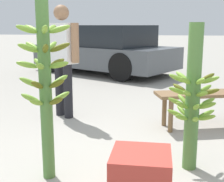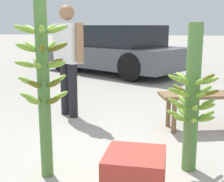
% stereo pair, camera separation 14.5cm
% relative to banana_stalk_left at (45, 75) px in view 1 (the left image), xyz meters
% --- Properties ---
extents(banana_stalk_left, '(0.45, 0.46, 1.73)m').
position_rel_banana_stalk_left_xyz_m(banana_stalk_left, '(0.00, 0.00, 0.00)').
color(banana_stalk_left, '#4C7A38').
rests_on(banana_stalk_left, ground_plane).
extents(banana_stalk_center, '(0.46, 0.46, 1.35)m').
position_rel_banana_stalk_left_xyz_m(banana_stalk_center, '(1.25, 0.37, -0.23)').
color(banana_stalk_center, '#4C7A38').
rests_on(banana_stalk_center, ground_plane).
extents(vendor_person, '(0.61, 0.46, 1.60)m').
position_rel_banana_stalk_left_xyz_m(vendor_person, '(-0.43, 1.84, 0.03)').
color(vendor_person, black).
rests_on(vendor_person, ground_plane).
extents(market_bench, '(1.61, 0.80, 0.47)m').
position_rel_banana_stalk_left_xyz_m(market_bench, '(1.68, 1.68, -0.51)').
color(market_bench, brown).
rests_on(market_bench, ground_plane).
extents(parked_car, '(4.34, 3.52, 1.32)m').
position_rel_banana_stalk_left_xyz_m(parked_car, '(-0.56, 6.15, -0.27)').
color(parked_car, '#4C5156').
rests_on(parked_car, ground_plane).
extents(produce_crate, '(0.43, 0.43, 0.43)m').
position_rel_banana_stalk_left_xyz_m(produce_crate, '(0.83, -0.35, -0.70)').
color(produce_crate, '#B2382D').
rests_on(produce_crate, ground_plane).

